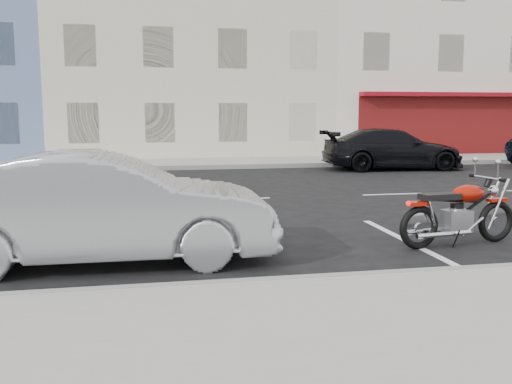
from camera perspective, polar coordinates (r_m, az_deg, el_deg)
ground at (r=14.08m, az=6.13°, el=-0.46°), size 120.00×120.00×0.00m
sidewalk_near at (r=5.10m, az=-20.75°, el=-15.78°), size 80.00×3.40×0.15m
sidewalk_far at (r=22.11m, az=-13.26°, el=2.70°), size 80.00×3.40×0.15m
curb_near at (r=6.68m, az=-18.30°, el=-9.89°), size 80.00×0.12×0.16m
curb_far at (r=20.42m, az=-13.44°, el=2.27°), size 80.00×0.12×0.16m
bldg_cream at (r=29.90m, az=-7.12°, el=15.12°), size 12.00×12.00×11.50m
bldg_corner at (r=33.50m, az=16.48°, el=14.96°), size 14.00×12.00×12.50m
motorcycle at (r=9.92m, az=23.02°, el=-1.85°), size 2.12×0.73×1.07m
sedan_silver at (r=8.11m, az=-14.84°, el=-1.57°), size 4.69×1.70×1.54m
car_far at (r=20.99m, az=13.49°, el=4.19°), size 5.12×2.34×1.45m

